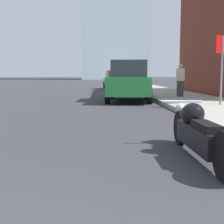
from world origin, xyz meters
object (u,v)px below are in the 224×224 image
at_px(parked_car_green, 129,81).
at_px(stop_sign, 222,58).
at_px(motorcycle, 197,132).
at_px(parked_car_white, 115,80).
at_px(pedestrian, 180,80).

distance_m(parked_car_green, stop_sign, 4.54).
xyz_separation_m(motorcycle, parked_car_white, (-0.12, 22.23, 0.40)).
height_order(stop_sign, pedestrian, stop_sign).
bearing_deg(stop_sign, pedestrian, 95.03).
height_order(motorcycle, parked_car_white, parked_car_white).
xyz_separation_m(motorcycle, pedestrian, (2.48, 10.64, 0.57)).
xyz_separation_m(motorcycle, stop_sign, (2.84, 6.47, 1.39)).
bearing_deg(stop_sign, parked_car_green, 130.91).
relative_size(parked_car_green, stop_sign, 1.99).
bearing_deg(parked_car_white, stop_sign, -84.54).
distance_m(parked_car_white, stop_sign, 16.06).
relative_size(motorcycle, pedestrian, 1.56).
relative_size(parked_car_green, parked_car_white, 1.13).
xyz_separation_m(stop_sign, pedestrian, (-0.37, 4.16, -0.82)).
height_order(parked_car_green, pedestrian, parked_car_green).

